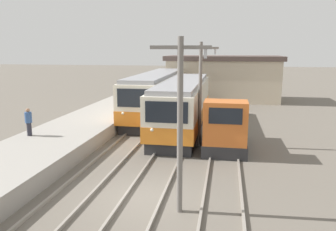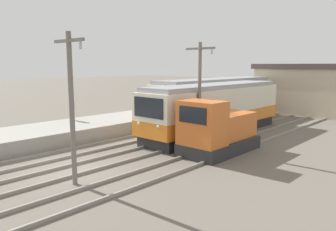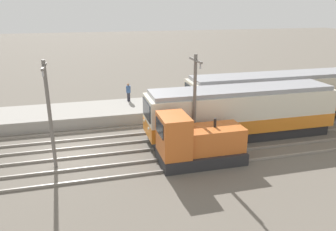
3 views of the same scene
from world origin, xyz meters
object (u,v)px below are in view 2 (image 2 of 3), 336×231
commuter_train_left (217,102)px  catenary_mast_mid (200,91)px  shunting_locomotive (217,131)px  catenary_mast_near (72,103)px  person_on_platform (72,109)px  commuter_train_center (216,111)px

commuter_train_left → catenary_mast_mid: 9.39m
shunting_locomotive → catenary_mast_near: catenary_mast_near is taller
shunting_locomotive → catenary_mast_mid: (-1.49, 0.32, 2.14)m
catenary_mast_near → person_on_platform: size_ratio=3.88×
shunting_locomotive → catenary_mast_mid: catenary_mast_mid is taller
commuter_train_center → shunting_locomotive: 5.17m
commuter_train_left → shunting_locomotive: 10.31m
commuter_train_center → catenary_mast_near: 12.32m
commuter_train_left → catenary_mast_near: (4.31, -16.43, 1.64)m
person_on_platform → catenary_mast_near: bearing=-30.7°
shunting_locomotive → commuter_train_left: bearing=124.3°
shunting_locomotive → commuter_train_center: bearing=125.6°
commuter_train_center → catenary_mast_near: bearing=-82.9°
shunting_locomotive → catenary_mast_mid: bearing=167.8°
commuter_train_left → person_on_platform: (-5.03, -10.89, 0.02)m
commuter_train_center → shunting_locomotive: commuter_train_center is taller
person_on_platform → commuter_train_left: bearing=65.2°
shunting_locomotive → person_on_platform: size_ratio=3.16×
commuter_train_left → catenary_mast_mid: (4.31, -8.19, 1.64)m
commuter_train_center → shunting_locomotive: bearing=-54.4°
catenary_mast_mid → person_on_platform: 9.86m
commuter_train_center → shunting_locomotive: size_ratio=2.65×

